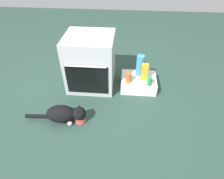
{
  "coord_description": "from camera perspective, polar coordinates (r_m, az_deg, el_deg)",
  "views": [
    {
      "loc": [
        0.49,
        -1.8,
        1.72
      ],
      "look_at": [
        0.33,
        -0.02,
        0.25
      ],
      "focal_mm": 30.25,
      "sensor_mm": 36.0,
      "label": 1
    }
  ],
  "objects": [
    {
      "name": "sauce_jar",
      "position": [
        2.55,
        5.03,
        3.62
      ],
      "size": [
        0.08,
        0.08,
        0.14
      ],
      "primitive_type": "cylinder",
      "color": "#D16023",
      "rests_on": "pantry_cabinet"
    },
    {
      "name": "food_bowl",
      "position": [
        2.29,
        -9.48,
        -8.98
      ],
      "size": [
        0.13,
        0.13,
        0.08
      ],
      "color": "#C64C47",
      "rests_on": "ground"
    },
    {
      "name": "pantry_cabinet",
      "position": [
        2.74,
        7.96,
        2.17
      ],
      "size": [
        0.49,
        0.4,
        0.16
      ],
      "primitive_type": "cube",
      "color": "white",
      "rests_on": "ground"
    },
    {
      "name": "ground",
      "position": [
        2.54,
        -7.46,
        -3.72
      ],
      "size": [
        8.0,
        8.0,
        0.0
      ],
      "primitive_type": "plane",
      "color": "#284238"
    },
    {
      "name": "cat",
      "position": [
        2.27,
        -14.22,
        -7.16
      ],
      "size": [
        0.72,
        0.22,
        0.23
      ],
      "rotation": [
        0.0,
        0.0,
        0.04
      ],
      "color": "black",
      "rests_on": "ground"
    },
    {
      "name": "oven",
      "position": [
        2.63,
        -6.55,
        8.29
      ],
      "size": [
        0.64,
        0.64,
        0.74
      ],
      "color": "#B7BABF",
      "rests_on": "ground"
    },
    {
      "name": "soda_can",
      "position": [
        2.54,
        11.25,
        2.48
      ],
      "size": [
        0.07,
        0.07,
        0.12
      ],
      "primitive_type": "cylinder",
      "color": "green",
      "rests_on": "pantry_cabinet"
    },
    {
      "name": "juice_carton",
      "position": [
        2.6,
        9.78,
        5.27
      ],
      "size": [
        0.09,
        0.06,
        0.24
      ],
      "primitive_type": "cube",
      "color": "orange",
      "rests_on": "pantry_cabinet"
    },
    {
      "name": "water_bottle",
      "position": [
        2.67,
        8.48,
        7.21
      ],
      "size": [
        0.11,
        0.11,
        0.3
      ],
      "primitive_type": "cylinder",
      "color": "#388CD1",
      "rests_on": "pantry_cabinet"
    }
  ]
}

